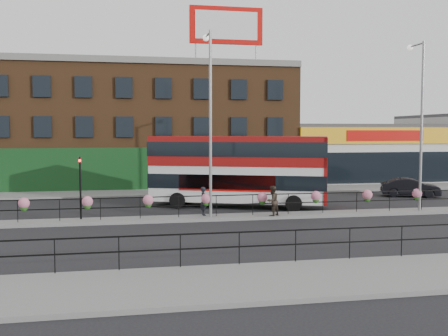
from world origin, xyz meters
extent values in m
plane|color=black|center=(0.00, 0.00, 0.00)|extent=(120.00, 120.00, 0.00)
cube|color=slate|center=(0.00, -12.00, 0.07)|extent=(60.00, 4.00, 0.15)
cube|color=slate|center=(0.00, 12.00, 0.07)|extent=(60.00, 4.00, 0.15)
cube|color=slate|center=(0.00, 0.00, 0.07)|extent=(60.00, 1.60, 0.15)
cube|color=gold|center=(0.00, -9.70, 0.01)|extent=(60.00, 0.10, 0.01)
cube|color=gold|center=(0.00, -9.88, 0.01)|extent=(60.00, 0.10, 0.01)
cube|color=brown|center=(-4.00, 20.00, 5.00)|extent=(25.00, 12.00, 10.00)
cube|color=#3F3F42|center=(-4.00, 20.00, 10.15)|extent=(25.00, 12.00, 0.30)
cube|color=#113916|center=(-4.00, 13.92, 1.70)|extent=(25.00, 0.25, 3.40)
cube|color=silver|center=(16.00, 20.00, 2.50)|extent=(15.00, 12.00, 5.00)
cube|color=#3F3F42|center=(16.00, 20.00, 5.15)|extent=(15.00, 12.00, 0.30)
cube|color=gold|center=(16.00, 13.92, 4.30)|extent=(15.00, 0.25, 1.40)
cube|color=#B70A06|center=(16.00, 13.80, 4.30)|extent=(7.00, 0.10, 0.90)
cube|color=black|center=(16.00, 13.92, 1.60)|extent=(15.00, 0.25, 2.60)
cube|color=#B70A06|center=(2.50, 15.00, 13.20)|extent=(6.00, 0.25, 3.00)
cube|color=silver|center=(2.50, 14.86, 13.20)|extent=(5.10, 0.04, 2.25)
cylinder|color=gray|center=(0.00, 15.00, 11.00)|extent=(0.12, 0.12, 1.40)
cylinder|color=gray|center=(5.00, 15.00, 11.00)|extent=(0.12, 0.12, 1.40)
cube|color=black|center=(0.00, 0.00, 1.25)|extent=(30.00, 0.05, 0.05)
cube|color=black|center=(0.00, 0.00, 0.76)|extent=(30.00, 0.05, 0.05)
cylinder|color=black|center=(-11.00, 0.00, 0.70)|extent=(0.04, 0.04, 1.10)
cylinder|color=black|center=(-9.00, 0.00, 0.70)|extent=(0.04, 0.04, 1.10)
cylinder|color=black|center=(-7.00, 0.00, 0.70)|extent=(0.04, 0.04, 1.10)
cylinder|color=black|center=(-5.00, 0.00, 0.70)|extent=(0.04, 0.04, 1.10)
cylinder|color=black|center=(-3.00, 0.00, 0.70)|extent=(0.04, 0.04, 1.10)
cylinder|color=black|center=(-1.00, 0.00, 0.70)|extent=(0.04, 0.04, 1.10)
cylinder|color=black|center=(1.00, 0.00, 0.70)|extent=(0.04, 0.04, 1.10)
cylinder|color=black|center=(3.00, 0.00, 0.70)|extent=(0.04, 0.04, 1.10)
cylinder|color=black|center=(5.00, 0.00, 0.70)|extent=(0.04, 0.04, 1.10)
cylinder|color=black|center=(7.00, 0.00, 0.70)|extent=(0.04, 0.04, 1.10)
cylinder|color=black|center=(9.00, 0.00, 0.70)|extent=(0.04, 0.04, 1.10)
cylinder|color=black|center=(11.00, 0.00, 0.70)|extent=(0.04, 0.04, 1.10)
sphere|color=#C66986|center=(-10.69, 0.00, 1.10)|extent=(0.56, 0.56, 0.56)
sphere|color=#245A19|center=(-10.69, 0.00, 0.87)|extent=(0.36, 0.36, 0.36)
sphere|color=#C66986|center=(-7.64, 0.00, 1.10)|extent=(0.56, 0.56, 0.56)
sphere|color=#245A19|center=(-7.64, 0.00, 0.87)|extent=(0.36, 0.36, 0.36)
sphere|color=#C66986|center=(-4.58, 0.00, 1.10)|extent=(0.56, 0.56, 0.56)
sphere|color=#245A19|center=(-4.58, 0.00, 0.87)|extent=(0.36, 0.36, 0.36)
sphere|color=#C66986|center=(-1.53, 0.00, 1.10)|extent=(0.56, 0.56, 0.56)
sphere|color=#245A19|center=(-1.53, 0.00, 0.87)|extent=(0.36, 0.36, 0.36)
sphere|color=#C66986|center=(1.53, 0.00, 1.10)|extent=(0.56, 0.56, 0.56)
sphere|color=#245A19|center=(1.53, 0.00, 0.87)|extent=(0.36, 0.36, 0.36)
sphere|color=#C66986|center=(4.58, 0.00, 1.10)|extent=(0.56, 0.56, 0.56)
sphere|color=#245A19|center=(4.58, 0.00, 0.87)|extent=(0.36, 0.36, 0.36)
sphere|color=#C66986|center=(7.64, 0.00, 1.10)|extent=(0.56, 0.56, 0.56)
sphere|color=#245A19|center=(7.64, 0.00, 0.87)|extent=(0.36, 0.36, 0.36)
sphere|color=#C66986|center=(10.69, 0.00, 1.10)|extent=(0.56, 0.56, 0.56)
sphere|color=#245A19|center=(10.69, 0.00, 0.87)|extent=(0.36, 0.36, 0.36)
cube|color=black|center=(-2.00, -10.10, 1.25)|extent=(20.00, 0.05, 0.05)
cube|color=black|center=(-2.00, -10.10, 0.76)|extent=(20.00, 0.05, 0.05)
cylinder|color=black|center=(-8.00, -10.10, 0.70)|extent=(0.04, 0.04, 1.10)
cylinder|color=black|center=(-6.00, -10.10, 0.70)|extent=(0.04, 0.04, 1.10)
cylinder|color=black|center=(-4.00, -10.10, 0.70)|extent=(0.04, 0.04, 1.10)
cylinder|color=black|center=(-2.00, -10.10, 0.70)|extent=(0.04, 0.04, 1.10)
cylinder|color=black|center=(0.00, -10.10, 0.70)|extent=(0.04, 0.04, 1.10)
cylinder|color=black|center=(2.00, -10.10, 0.70)|extent=(0.04, 0.04, 1.10)
cylinder|color=black|center=(4.00, -10.10, 0.70)|extent=(0.04, 0.04, 1.10)
cube|color=silver|center=(1.06, 4.03, 2.33)|extent=(10.81, 6.25, 3.88)
cube|color=maroon|center=(1.06, 4.03, 3.45)|extent=(10.89, 6.33, 1.75)
cube|color=black|center=(1.06, 4.03, 1.65)|extent=(10.91, 6.36, 0.87)
cube|color=black|center=(1.06, 4.03, 3.59)|extent=(10.94, 6.38, 0.87)
cube|color=maroon|center=(1.06, 4.03, 4.30)|extent=(10.81, 6.25, 0.12)
cube|color=maroon|center=(5.96, 2.05, 2.33)|extent=(1.12, 2.38, 3.88)
cube|color=#B70A06|center=(0.15, 3.07, 1.60)|extent=(5.41, 2.22, 0.97)
cylinder|color=black|center=(-2.63, 4.22, 0.49)|extent=(1.01, 0.63, 0.97)
cylinder|color=black|center=(-1.72, 6.47, 0.49)|extent=(1.01, 0.63, 0.97)
cylinder|color=black|center=(3.85, 1.60, 0.49)|extent=(1.01, 0.63, 0.97)
cylinder|color=black|center=(4.76, 3.85, 0.49)|extent=(1.01, 0.63, 0.97)
imported|color=black|center=(14.25, 6.73, 0.67)|extent=(4.27, 5.04, 1.33)
imported|color=black|center=(-1.61, 0.39, 0.92)|extent=(0.62, 0.46, 1.54)
imported|color=#30271E|center=(1.96, -0.46, 0.96)|extent=(1.35, 1.33, 1.61)
cylinder|color=gray|center=(-1.33, -0.17, 5.01)|extent=(0.16, 0.16, 9.72)
cylinder|color=gray|center=(-1.33, 0.56, 9.77)|extent=(0.10, 1.46, 0.10)
sphere|color=silver|center=(-1.33, 1.29, 9.72)|extent=(0.35, 0.35, 0.35)
cylinder|color=gray|center=(10.78, -0.15, 4.92)|extent=(0.15, 0.15, 9.54)
cylinder|color=gray|center=(10.78, 0.56, 9.60)|extent=(0.10, 1.43, 0.10)
sphere|color=silver|center=(10.78, 1.28, 9.55)|extent=(0.34, 0.34, 0.34)
cylinder|color=black|center=(-8.00, 0.40, 1.75)|extent=(0.10, 0.10, 3.20)
imported|color=black|center=(-8.00, 0.40, 3.35)|extent=(0.15, 0.18, 0.90)
sphere|color=#FF190C|center=(-8.00, 0.28, 3.17)|extent=(0.14, 0.14, 0.14)
camera|label=1|loc=(-5.82, -27.18, 4.65)|focal=42.00mm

